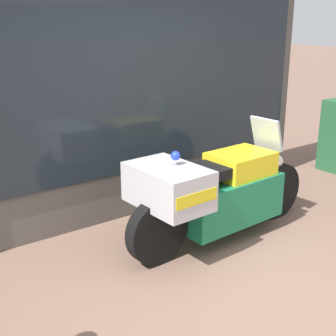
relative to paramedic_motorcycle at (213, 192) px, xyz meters
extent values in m
plane|color=#7A5B4C|center=(-0.44, -0.73, -0.55)|extent=(60.00, 60.00, 0.00)
cube|color=#56514C|center=(-0.44, 1.27, 1.28)|extent=(5.56, 0.40, 3.67)
cube|color=#1E262D|center=(0.07, 1.06, 1.33)|extent=(4.24, 0.02, 2.67)
cube|color=slate|center=(0.03, 1.28, -0.28)|extent=(4.02, 0.30, 0.55)
cube|color=silver|center=(0.03, 1.42, 0.74)|extent=(4.02, 0.02, 1.53)
cube|color=beige|center=(0.03, 1.28, 1.50)|extent=(4.02, 0.30, 0.03)
cube|color=#C68E19|center=(-1.46, 1.28, 1.54)|extent=(0.18, 0.04, 0.05)
cube|color=#195623|center=(-0.71, 1.28, 1.54)|extent=(0.18, 0.04, 0.05)
cube|color=#B7B2A8|center=(0.03, 1.28, 1.54)|extent=(0.18, 0.04, 0.05)
cube|color=navy|center=(0.78, 1.28, 1.54)|extent=(0.18, 0.04, 0.05)
cube|color=maroon|center=(1.53, 1.28, 1.54)|extent=(0.18, 0.04, 0.05)
cube|color=orange|center=(-0.89, 1.22, 0.13)|extent=(0.19, 0.02, 0.27)
cube|color=#2D8E42|center=(0.96, 1.22, 0.13)|extent=(0.19, 0.03, 0.27)
cylinder|color=black|center=(1.04, 0.04, -0.23)|extent=(0.65, 0.17, 0.65)
cylinder|color=black|center=(-0.72, -0.03, -0.23)|extent=(0.65, 0.17, 0.65)
cube|color=#19754C|center=(0.20, 0.01, -0.13)|extent=(1.22, 0.59, 0.48)
cube|color=yellow|center=(0.39, 0.02, 0.21)|extent=(0.67, 0.51, 0.27)
cube|color=black|center=(-0.07, 0.00, 0.24)|extent=(0.71, 0.43, 0.10)
cube|color=#B7B7BC|center=(-0.59, -0.02, 0.20)|extent=(0.56, 0.82, 0.38)
cube|color=yellow|center=(-0.59, -0.02, 0.20)|extent=(0.50, 0.83, 0.11)
cube|color=#B2BCC6|center=(0.78, 0.03, 0.49)|extent=(0.15, 0.38, 0.36)
sphere|color=white|center=(1.00, 0.04, 0.14)|extent=(0.14, 0.14, 0.14)
sphere|color=blue|center=(-0.50, -0.02, 0.48)|extent=(0.09, 0.09, 0.09)
camera|label=1|loc=(-3.02, -3.32, 1.71)|focal=50.00mm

